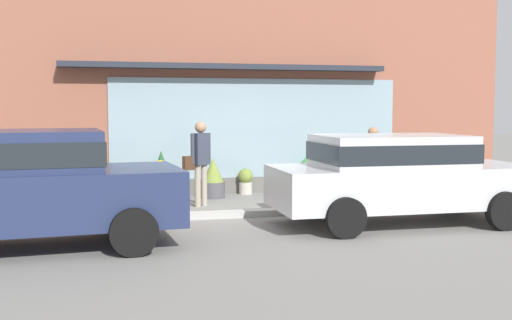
# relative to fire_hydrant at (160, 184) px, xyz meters

# --- Properties ---
(ground_plane) EXTENTS (60.00, 60.00, 0.00)m
(ground_plane) POSITION_rel_fire_hydrant_xyz_m (1.73, -1.09, -0.49)
(ground_plane) COLOR gray
(curb_strip) EXTENTS (14.00, 0.24, 0.12)m
(curb_strip) POSITION_rel_fire_hydrant_xyz_m (1.73, -1.29, -0.43)
(curb_strip) COLOR #B2B2AD
(curb_strip) RESTS_ON ground_plane
(storefront) EXTENTS (14.00, 0.81, 4.93)m
(storefront) POSITION_rel_fire_hydrant_xyz_m (1.74, 2.09, 1.92)
(storefront) COLOR #935642
(storefront) RESTS_ON ground_plane
(fire_hydrant) EXTENTS (0.41, 0.37, 0.96)m
(fire_hydrant) POSITION_rel_fire_hydrant_xyz_m (0.00, 0.00, 0.00)
(fire_hydrant) COLOR gold
(fire_hydrant) RESTS_ON ground_plane
(pedestrian_with_handbag) EXTENTS (0.61, 0.41, 1.70)m
(pedestrian_with_handbag) POSITION_rel_fire_hydrant_xyz_m (0.80, 0.10, 0.51)
(pedestrian_with_handbag) COLOR #9E9384
(pedestrian_with_handbag) RESTS_ON ground_plane
(pedestrian_passerby) EXTENTS (0.48, 0.32, 1.60)m
(pedestrian_passerby) POSITION_rel_fire_hydrant_xyz_m (4.14, -0.77, 0.45)
(pedestrian_passerby) COLOR #9E9384
(pedestrian_passerby) RESTS_ON ground_plane
(parked_car_navy) EXTENTS (4.16, 2.21, 1.67)m
(parked_car_navy) POSITION_rel_fire_hydrant_xyz_m (-2.13, -3.09, 0.46)
(parked_car_navy) COLOR navy
(parked_car_navy) RESTS_ON ground_plane
(parked_car_silver) EXTENTS (4.45, 2.02, 1.52)m
(parked_car_silver) POSITION_rel_fire_hydrant_xyz_m (3.75, -2.63, 0.38)
(parked_car_silver) COLOR silver
(parked_car_silver) RESTS_ON ground_plane
(potted_plant_near_hydrant) EXTENTS (0.50, 0.50, 1.29)m
(potted_plant_near_hydrant) POSITION_rel_fire_hydrant_xyz_m (6.09, 1.64, 0.14)
(potted_plant_near_hydrant) COLOR #33473D
(potted_plant_near_hydrant) RESTS_ON ground_plane
(potted_plant_by_entrance) EXTENTS (0.51, 0.51, 1.05)m
(potted_plant_by_entrance) POSITION_rel_fire_hydrant_xyz_m (0.16, 1.43, 0.01)
(potted_plant_by_entrance) COLOR #B7B2A3
(potted_plant_by_entrance) RESTS_ON ground_plane
(potted_plant_low_front) EXTENTS (0.34, 0.34, 0.59)m
(potted_plant_low_front) POSITION_rel_fire_hydrant_xyz_m (2.10, 1.64, -0.18)
(potted_plant_low_front) COLOR #B7B2A3
(potted_plant_low_front) RESTS_ON ground_plane
(potted_plant_corner_tall) EXTENTS (0.42, 0.42, 0.57)m
(potted_plant_corner_tall) POSITION_rel_fire_hydrant_xyz_m (-2.30, 1.32, -0.18)
(potted_plant_corner_tall) COLOR #9E6042
(potted_plant_corner_tall) RESTS_ON ground_plane
(potted_plant_window_center) EXTENTS (0.61, 0.61, 0.85)m
(potted_plant_window_center) POSITION_rel_fire_hydrant_xyz_m (3.68, 1.53, -0.01)
(potted_plant_window_center) COLOR #B7B2A3
(potted_plant_window_center) RESTS_ON ground_plane
(potted_plant_doorstep) EXTENTS (0.33, 0.33, 1.30)m
(potted_plant_doorstep) POSITION_rel_fire_hydrant_xyz_m (-1.17, 1.39, 0.13)
(potted_plant_doorstep) COLOR #33473D
(potted_plant_doorstep) RESTS_ON ground_plane
(potted_plant_trailing_edge) EXTENTS (0.52, 0.52, 0.87)m
(potted_plant_trailing_edge) POSITION_rel_fire_hydrant_xyz_m (1.27, 1.23, -0.07)
(potted_plant_trailing_edge) COLOR #4C4C51
(potted_plant_trailing_edge) RESTS_ON ground_plane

